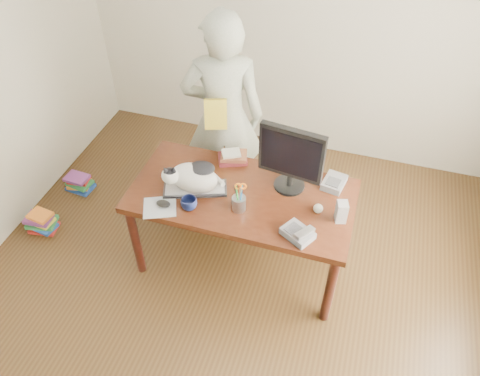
% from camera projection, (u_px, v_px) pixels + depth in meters
% --- Properties ---
extents(room, '(4.50, 4.50, 4.50)m').
position_uv_depth(room, '(210.00, 188.00, 2.52)').
color(room, black).
rests_on(room, ground).
extents(desk, '(1.60, 0.80, 0.75)m').
position_uv_depth(desk, '(245.00, 201.00, 3.50)').
color(desk, black).
rests_on(desk, ground).
extents(keyboard, '(0.49, 0.32, 0.03)m').
position_uv_depth(keyboard, '(195.00, 189.00, 3.37)').
color(keyboard, black).
rests_on(keyboard, desk).
extents(cat, '(0.43, 0.32, 0.25)m').
position_uv_depth(cat, '(192.00, 177.00, 3.28)').
color(cat, white).
rests_on(cat, keyboard).
extents(monitor, '(0.46, 0.25, 0.52)m').
position_uv_depth(monitor, '(291.00, 157.00, 3.19)').
color(monitor, black).
rests_on(monitor, desk).
extents(pen_cup, '(0.12, 0.12, 0.24)m').
position_uv_depth(pen_cup, '(239.00, 202.00, 3.19)').
color(pen_cup, gray).
rests_on(pen_cup, desk).
extents(mousepad, '(0.29, 0.28, 0.01)m').
position_uv_depth(mousepad, '(160.00, 207.00, 3.25)').
color(mousepad, silver).
rests_on(mousepad, desk).
extents(mouse, '(0.12, 0.10, 0.04)m').
position_uv_depth(mouse, '(163.00, 204.00, 3.24)').
color(mouse, black).
rests_on(mouse, mousepad).
extents(coffee_mug, '(0.15, 0.15, 0.09)m').
position_uv_depth(coffee_mug, '(189.00, 204.00, 3.21)').
color(coffee_mug, '#0D1335').
rests_on(coffee_mug, desk).
extents(phone, '(0.24, 0.22, 0.09)m').
position_uv_depth(phone, '(298.00, 233.00, 3.04)').
color(phone, slate).
rests_on(phone, desk).
extents(speaker, '(0.09, 0.10, 0.16)m').
position_uv_depth(speaker, '(341.00, 212.00, 3.11)').
color(speaker, '#ADADB0').
rests_on(speaker, desk).
extents(baseball, '(0.07, 0.07, 0.07)m').
position_uv_depth(baseball, '(318.00, 208.00, 3.19)').
color(baseball, beige).
rests_on(baseball, desk).
extents(book_stack, '(0.26, 0.23, 0.08)m').
position_uv_depth(book_stack, '(233.00, 157.00, 3.59)').
color(book_stack, '#441217').
rests_on(book_stack, desk).
extents(calculator, '(0.18, 0.22, 0.06)m').
position_uv_depth(calculator, '(334.00, 183.00, 3.39)').
color(calculator, slate).
rests_on(calculator, desk).
extents(person, '(0.76, 0.61, 1.81)m').
position_uv_depth(person, '(223.00, 118.00, 3.76)').
color(person, beige).
rests_on(person, ground).
extents(held_book, '(0.19, 0.15, 0.24)m').
position_uv_depth(held_book, '(216.00, 114.00, 3.54)').
color(held_book, yellow).
rests_on(held_book, person).
extents(book_pile_a, '(0.27, 0.22, 0.18)m').
position_uv_depth(book_pile_a, '(42.00, 222.00, 4.04)').
color(book_pile_a, '#A11A17').
rests_on(book_pile_a, ground).
extents(book_pile_b, '(0.26, 0.20, 0.15)m').
position_uv_depth(book_pile_b, '(79.00, 183.00, 4.43)').
color(book_pile_b, navy).
rests_on(book_pile_b, ground).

